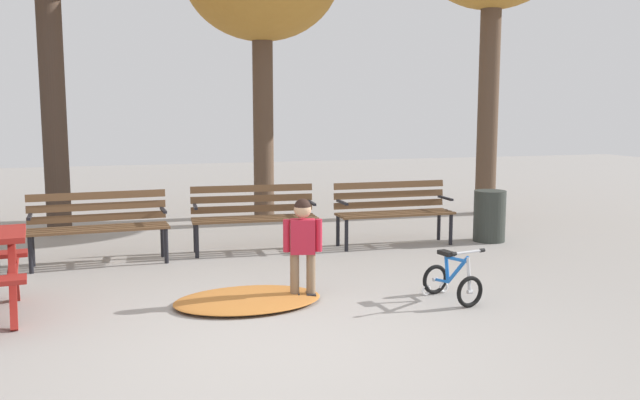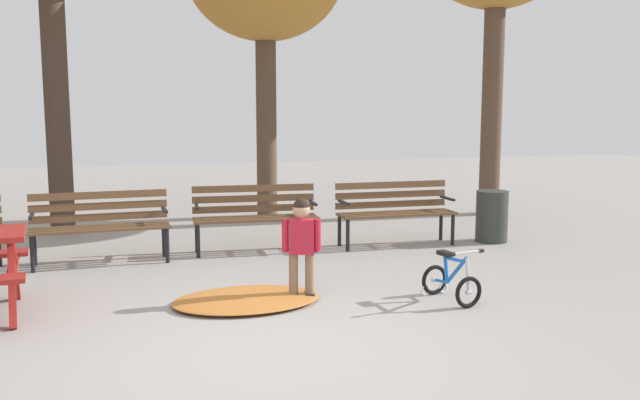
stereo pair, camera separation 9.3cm
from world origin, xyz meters
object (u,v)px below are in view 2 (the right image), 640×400
object	(u,v)px
kids_bicycle	(451,281)
trash_bin	(492,216)
child_standing	(301,241)
park_bench_right	(255,212)
park_bench_left	(100,221)
park_bench_far_right	(395,208)

from	to	relation	value
kids_bicycle	trash_bin	bearing A→B (deg)	52.90
child_standing	kids_bicycle	size ratio (longest dim) A/B	1.63
park_bench_right	kids_bicycle	size ratio (longest dim) A/B	2.67
park_bench_right	child_standing	bearing A→B (deg)	-89.63
park_bench_left	child_standing	distance (m)	2.90
park_bench_left	child_standing	xyz separation A→B (m)	(1.93, -2.17, 0.07)
child_standing	kids_bicycle	xyz separation A→B (m)	(1.37, -0.46, -0.38)
park_bench_right	park_bench_far_right	xyz separation A→B (m)	(1.89, -0.12, 0.00)
park_bench_left	trash_bin	distance (m)	5.20
kids_bicycle	trash_bin	world-z (taller)	trash_bin
park_bench_left	park_bench_right	distance (m)	1.92
park_bench_far_right	trash_bin	size ratio (longest dim) A/B	2.25
kids_bicycle	trash_bin	xyz separation A→B (m)	(1.90, 2.51, 0.16)
kids_bicycle	child_standing	bearing A→B (deg)	161.52
child_standing	trash_bin	distance (m)	3.87
park_bench_right	park_bench_left	bearing A→B (deg)	-174.61
park_bench_right	park_bench_far_right	size ratio (longest dim) A/B	1.01
child_standing	park_bench_left	bearing A→B (deg)	131.58
park_bench_right	park_bench_far_right	bearing A→B (deg)	-3.67
park_bench_far_right	kids_bicycle	bearing A→B (deg)	-100.81
park_bench_right	child_standing	distance (m)	2.35
park_bench_left	kids_bicycle	distance (m)	4.22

